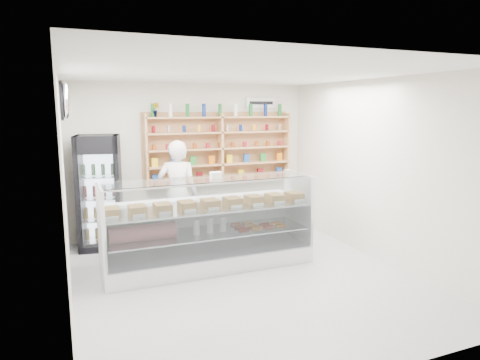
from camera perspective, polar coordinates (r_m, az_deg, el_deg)
name	(u,v)px	position (r m, az deg, el deg)	size (l,w,h in m)	color
room	(244,179)	(5.77, 0.54, 0.11)	(5.00, 5.00, 5.00)	silver
display_counter	(209,242)	(6.47, -4.21, -8.30)	(3.08, 0.92, 1.34)	white
shop_worker	(178,194)	(7.33, -8.30, -1.82)	(0.67, 0.44, 1.83)	silver
drinks_cooler	(100,192)	(7.53, -18.18, -1.54)	(0.80, 0.78, 1.91)	black
wall_shelving	(220,149)	(8.09, -2.64, 4.20)	(2.84, 0.28, 1.33)	tan
potted_plant	(155,110)	(7.74, -11.26, 9.19)	(0.14, 0.11, 0.26)	#1E6626
security_mirror	(65,101)	(6.45, -22.27, 9.76)	(0.15, 0.50, 0.50)	silver
wall_sign	(261,103)	(8.52, 2.81, 10.23)	(0.62, 0.03, 0.20)	white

